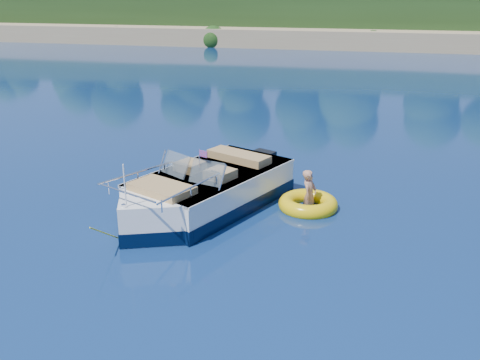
{
  "coord_description": "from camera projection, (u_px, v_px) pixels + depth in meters",
  "views": [
    {
      "loc": [
        0.41,
        -10.46,
        5.09
      ],
      "look_at": [
        -2.2,
        0.74,
        0.85
      ],
      "focal_mm": 40.0,
      "sensor_mm": 36.0,
      "label": 1
    }
  ],
  "objects": [
    {
      "name": "shoreline",
      "position": [
        366.0,
        17.0,
        69.35
      ],
      "size": [
        170.0,
        59.0,
        6.0
      ],
      "color": "#A2855E",
      "rests_on": "ground"
    },
    {
      "name": "boy",
      "position": [
        309.0,
        206.0,
        12.97
      ],
      "size": [
        0.46,
        0.76,
        1.39
      ],
      "primitive_type": "imported",
      "rotation": [
        0.0,
        -0.17,
        1.36
      ],
      "color": "tan",
      "rests_on": "ground"
    },
    {
      "name": "ground",
      "position": [
        332.0,
        237.0,
        11.4
      ],
      "size": [
        160.0,
        160.0,
        0.0
      ],
      "primitive_type": "plane",
      "color": "#091E45",
      "rests_on": "ground"
    },
    {
      "name": "tow_tube",
      "position": [
        308.0,
        204.0,
        12.85
      ],
      "size": [
        1.44,
        1.44,
        0.38
      ],
      "rotation": [
        0.0,
        0.0,
        0.01
      ],
      "color": "yellow",
      "rests_on": "ground"
    },
    {
      "name": "motorboat",
      "position": [
        201.0,
        195.0,
        12.63
      ],
      "size": [
        3.66,
        5.6,
        2.0
      ],
      "rotation": [
        0.0,
        0.0,
        -0.42
      ],
      "color": "white",
      "rests_on": "ground"
    }
  ]
}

